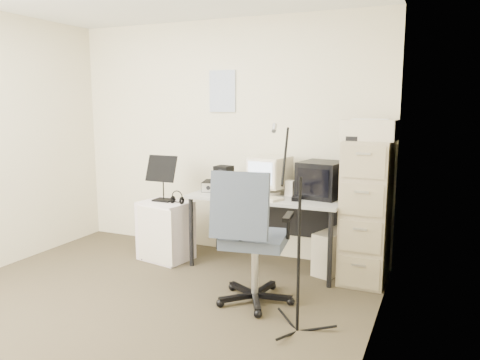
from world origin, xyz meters
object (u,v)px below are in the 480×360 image
at_px(desk, 267,231).
at_px(side_cart, 166,231).
at_px(filing_cabinet, 366,211).
at_px(office_chair, 255,236).

bearing_deg(desk, side_cart, -168.19).
relative_size(filing_cabinet, office_chair, 1.16).
bearing_deg(side_cart, office_chair, -15.45).
height_order(office_chair, side_cart, office_chair).
bearing_deg(side_cart, desk, 23.04).
bearing_deg(desk, office_chair, -76.38).
xyz_separation_m(filing_cabinet, side_cart, (-2.00, -0.25, -0.34)).
distance_m(office_chair, side_cart, 1.43).
xyz_separation_m(filing_cabinet, desk, (-0.95, -0.03, -0.29)).
bearing_deg(filing_cabinet, side_cart, -172.89).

